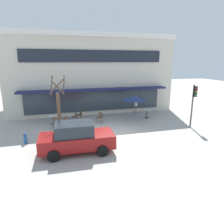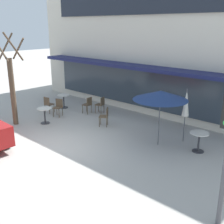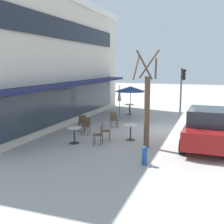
{
  "view_description": "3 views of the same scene",
  "coord_description": "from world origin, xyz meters",
  "px_view_note": "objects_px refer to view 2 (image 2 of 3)",
  "views": [
    {
      "loc": [
        -3.56,
        -12.88,
        5.11
      ],
      "look_at": [
        0.64,
        2.31,
        1.11
      ],
      "focal_mm": 32.0,
      "sensor_mm": 36.0,
      "label": 1
    },
    {
      "loc": [
        8.47,
        -5.73,
        4.56
      ],
      "look_at": [
        0.61,
        2.81,
        0.95
      ],
      "focal_mm": 45.0,
      "sensor_mm": 36.0,
      "label": 2
    },
    {
      "loc": [
        -15.35,
        -2.11,
        3.6
      ],
      "look_at": [
        -0.67,
        3.14,
        0.99
      ],
      "focal_mm": 45.0,
      "sensor_mm": 36.0,
      "label": 3
    }
  ],
  "objects_px": {
    "cafe_table_near_wall": "(45,113)",
    "cafe_table_by_tree": "(64,99)",
    "cafe_table_streetside": "(199,139)",
    "patio_umbrella_cream_folded": "(186,103)",
    "cafe_chair_2": "(105,115)",
    "cafe_chair_3": "(88,104)",
    "street_tree": "(12,85)",
    "patio_umbrella_green_folded": "(160,95)",
    "cafe_chair_1": "(58,106)",
    "cafe_chair_0": "(101,104)",
    "cafe_chair_4": "(48,104)"
  },
  "relations": [
    {
      "from": "patio_umbrella_cream_folded",
      "to": "cafe_table_near_wall",
      "type": "bearing_deg",
      "value": -157.13
    },
    {
      "from": "patio_umbrella_cream_folded",
      "to": "cafe_chair_1",
      "type": "bearing_deg",
      "value": -168.07
    },
    {
      "from": "cafe_table_near_wall",
      "to": "cafe_table_by_tree",
      "type": "xyz_separation_m",
      "value": [
        -1.46,
        2.29,
        0.0
      ]
    },
    {
      "from": "cafe_table_near_wall",
      "to": "cafe_chair_4",
      "type": "xyz_separation_m",
      "value": [
        -1.28,
        1.11,
        0.01
      ]
    },
    {
      "from": "cafe_table_streetside",
      "to": "patio_umbrella_cream_folded",
      "type": "xyz_separation_m",
      "value": [
        -0.89,
        0.49,
        1.11
      ]
    },
    {
      "from": "cafe_chair_4",
      "to": "cafe_chair_0",
      "type": "bearing_deg",
      "value": 41.69
    },
    {
      "from": "cafe_table_near_wall",
      "to": "cafe_chair_2",
      "type": "xyz_separation_m",
      "value": [
        2.39,
        1.7,
        0.01
      ]
    },
    {
      "from": "patio_umbrella_green_folded",
      "to": "cafe_chair_0",
      "type": "bearing_deg",
      "value": 162.86
    },
    {
      "from": "cafe_table_streetside",
      "to": "cafe_table_by_tree",
      "type": "xyz_separation_m",
      "value": [
        -8.36,
        0.24,
        0.0
      ]
    },
    {
      "from": "cafe_chair_2",
      "to": "street_tree",
      "type": "relative_size",
      "value": 0.21
    },
    {
      "from": "patio_umbrella_cream_folded",
      "to": "cafe_chair_3",
      "type": "height_order",
      "value": "patio_umbrella_cream_folded"
    },
    {
      "from": "cafe_chair_4",
      "to": "cafe_table_streetside",
      "type": "bearing_deg",
      "value": 6.55
    },
    {
      "from": "cafe_chair_1",
      "to": "cafe_chair_4",
      "type": "relative_size",
      "value": 1.0
    },
    {
      "from": "cafe_table_near_wall",
      "to": "cafe_chair_1",
      "type": "height_order",
      "value": "cafe_chair_1"
    },
    {
      "from": "cafe_chair_2",
      "to": "cafe_chair_3",
      "type": "xyz_separation_m",
      "value": [
        -2.06,
        0.81,
        0.0
      ]
    },
    {
      "from": "cafe_table_near_wall",
      "to": "patio_umbrella_green_folded",
      "type": "xyz_separation_m",
      "value": [
        5.44,
        1.57,
        1.51
      ]
    },
    {
      "from": "cafe_table_near_wall",
      "to": "cafe_chair_0",
      "type": "distance_m",
      "value": 3.1
    },
    {
      "from": "cafe_table_by_tree",
      "to": "cafe_chair_4",
      "type": "relative_size",
      "value": 0.85
    },
    {
      "from": "patio_umbrella_cream_folded",
      "to": "cafe_chair_3",
      "type": "bearing_deg",
      "value": -179.78
    },
    {
      "from": "cafe_table_streetside",
      "to": "patio_umbrella_green_folded",
      "type": "distance_m",
      "value": 2.16
    },
    {
      "from": "patio_umbrella_green_folded",
      "to": "street_tree",
      "type": "relative_size",
      "value": 0.51
    },
    {
      "from": "cafe_chair_4",
      "to": "cafe_chair_3",
      "type": "bearing_deg",
      "value": 41.18
    },
    {
      "from": "cafe_table_near_wall",
      "to": "cafe_table_streetside",
      "type": "bearing_deg",
      "value": 16.52
    },
    {
      "from": "patio_umbrella_green_folded",
      "to": "cafe_chair_3",
      "type": "distance_m",
      "value": 5.41
    },
    {
      "from": "cafe_table_streetside",
      "to": "patio_umbrella_cream_folded",
      "type": "bearing_deg",
      "value": 151.24
    },
    {
      "from": "patio_umbrella_cream_folded",
      "to": "cafe_chair_1",
      "type": "xyz_separation_m",
      "value": [
        -6.48,
        -1.37,
        -1.1
      ]
    },
    {
      "from": "cafe_table_near_wall",
      "to": "cafe_table_streetside",
      "type": "xyz_separation_m",
      "value": [
        6.9,
        2.05,
        0.0
      ]
    },
    {
      "from": "cafe_chair_0",
      "to": "cafe_chair_4",
      "type": "relative_size",
      "value": 1.0
    },
    {
      "from": "cafe_table_by_tree",
      "to": "cafe_chair_2",
      "type": "bearing_deg",
      "value": -8.67
    },
    {
      "from": "cafe_table_by_tree",
      "to": "cafe_chair_1",
      "type": "xyz_separation_m",
      "value": [
        0.99,
        -1.12,
        0.01
      ]
    },
    {
      "from": "patio_umbrella_cream_folded",
      "to": "cafe_chair_0",
      "type": "xyz_separation_m",
      "value": [
        -5.18,
        0.45,
        -1.1
      ]
    },
    {
      "from": "cafe_table_by_tree",
      "to": "cafe_chair_1",
      "type": "distance_m",
      "value": 1.5
    },
    {
      "from": "cafe_table_by_tree",
      "to": "patio_umbrella_cream_folded",
      "type": "height_order",
      "value": "patio_umbrella_cream_folded"
    },
    {
      "from": "patio_umbrella_green_folded",
      "to": "street_tree",
      "type": "distance_m",
      "value": 6.89
    },
    {
      "from": "cafe_chair_2",
      "to": "patio_umbrella_cream_folded",
      "type": "bearing_deg",
      "value": 12.98
    },
    {
      "from": "cafe_table_by_tree",
      "to": "cafe_chair_0",
      "type": "height_order",
      "value": "cafe_chair_0"
    },
    {
      "from": "cafe_chair_0",
      "to": "cafe_chair_3",
      "type": "bearing_deg",
      "value": -136.73
    },
    {
      "from": "patio_umbrella_green_folded",
      "to": "street_tree",
      "type": "xyz_separation_m",
      "value": [
        -6.4,
        -2.56,
        -0.14
      ]
    },
    {
      "from": "cafe_table_by_tree",
      "to": "cafe_chair_3",
      "type": "relative_size",
      "value": 0.85
    },
    {
      "from": "cafe_table_near_wall",
      "to": "patio_umbrella_green_folded",
      "type": "relative_size",
      "value": 0.35
    },
    {
      "from": "cafe_chair_1",
      "to": "street_tree",
      "type": "height_order",
      "value": "street_tree"
    },
    {
      "from": "cafe_table_near_wall",
      "to": "cafe_table_by_tree",
      "type": "relative_size",
      "value": 1.0
    },
    {
      "from": "cafe_chair_2",
      "to": "street_tree",
      "type": "bearing_deg",
      "value": -141.21
    },
    {
      "from": "cafe_table_near_wall",
      "to": "street_tree",
      "type": "height_order",
      "value": "street_tree"
    },
    {
      "from": "cafe_table_near_wall",
      "to": "cafe_chair_0",
      "type": "height_order",
      "value": "cafe_chair_0"
    },
    {
      "from": "patio_umbrella_cream_folded",
      "to": "cafe_chair_0",
      "type": "distance_m",
      "value": 5.32
    },
    {
      "from": "cafe_table_streetside",
      "to": "patio_umbrella_cream_folded",
      "type": "distance_m",
      "value": 1.51
    },
    {
      "from": "cafe_chair_2",
      "to": "cafe_chair_3",
      "type": "distance_m",
      "value": 2.21
    },
    {
      "from": "street_tree",
      "to": "cafe_chair_1",
      "type": "bearing_deg",
      "value": 77.13
    },
    {
      "from": "cafe_table_near_wall",
      "to": "street_tree",
      "type": "distance_m",
      "value": 1.94
    }
  ]
}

